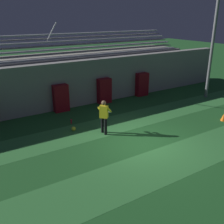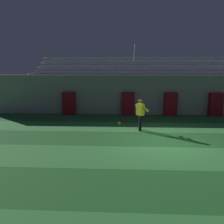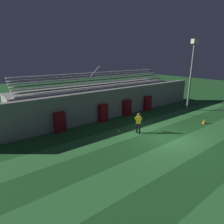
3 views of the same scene
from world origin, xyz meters
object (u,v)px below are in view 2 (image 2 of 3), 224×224
goalkeeper (140,113)px  padding_pillar_far_left (69,103)px  padding_pillar_gate_right (170,104)px  padding_pillar_far_right (215,104)px  water_bottle (124,120)px  padding_pillar_gate_left (128,104)px  soccer_ball (119,123)px

goalkeeper → padding_pillar_far_left: bearing=139.8°
padding_pillar_gate_right → padding_pillar_far_right: same height
padding_pillar_far_left → padding_pillar_far_right: (10.23, 0.00, 0.00)m
padding_pillar_far_right → padding_pillar_gate_right: bearing=180.0°
padding_pillar_gate_right → water_bottle: padding_pillar_gate_right is taller
padding_pillar_gate_left → padding_pillar_far_right: size_ratio=1.00×
padding_pillar_gate_right → soccer_ball: (-3.54, -2.96, -0.69)m
padding_pillar_gate_left → padding_pillar_far_left: bearing=180.0°
soccer_ball → goalkeeper: bearing=-43.1°
padding_pillar_gate_right → water_bottle: bearing=-147.8°
padding_pillar_gate_left → soccer_ball: bearing=-101.1°
soccer_ball → padding_pillar_far_left: bearing=140.7°
padding_pillar_far_right → water_bottle: padding_pillar_far_right is taller
padding_pillar_gate_left → soccer_ball: size_ratio=7.28×
padding_pillar_gate_left → goalkeeper: size_ratio=0.96×
goalkeeper → water_bottle: goalkeeper is taller
padding_pillar_far_left → soccer_ball: 4.73m
padding_pillar_gate_left → goalkeeper: (0.55, -4.02, 0.15)m
padding_pillar_gate_left → padding_pillar_gate_right: bearing=0.0°
padding_pillar_gate_right → water_bottle: size_ratio=6.68×
goalkeeper → water_bottle: bearing=113.3°
padding_pillar_far_left → soccer_ball: size_ratio=7.28×
water_bottle → soccer_ball: bearing=-107.2°
padding_pillar_gate_left → padding_pillar_far_left: (-4.20, 0.00, 0.00)m
padding_pillar_gate_right → padding_pillar_far_left: bearing=180.0°
padding_pillar_far_left → goalkeeper: (4.75, -4.02, 0.15)m
padding_pillar_gate_left → padding_pillar_gate_right: size_ratio=1.00×
padding_pillar_far_right → goalkeeper: size_ratio=0.96×
soccer_ball → water_bottle: 0.95m
padding_pillar_gate_left → goalkeeper: bearing=-82.3°
padding_pillar_gate_right → water_bottle: 3.91m
goalkeeper → water_bottle: 2.30m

